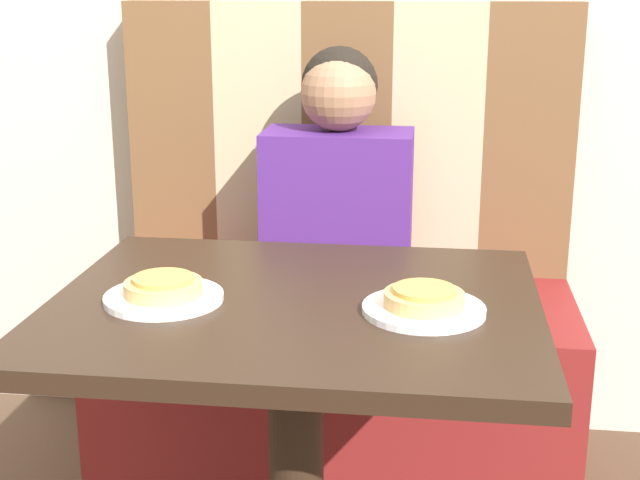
{
  "coord_description": "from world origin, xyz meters",
  "views": [
    {
      "loc": [
        0.23,
        -1.43,
        1.24
      ],
      "look_at": [
        0.0,
        0.33,
        0.73
      ],
      "focal_mm": 50.0,
      "sensor_mm": 36.0,
      "label": 1
    }
  ],
  "objects_px": {
    "pizza_left": "(163,286)",
    "pizza_right": "(424,298)",
    "plate_left": "(164,298)",
    "plate_right": "(424,309)",
    "person": "(338,178)"
  },
  "relations": [
    {
      "from": "plate_left",
      "to": "plate_right",
      "type": "height_order",
      "value": "same"
    },
    {
      "from": "plate_right",
      "to": "pizza_left",
      "type": "distance_m",
      "value": 0.44
    },
    {
      "from": "person",
      "to": "pizza_right",
      "type": "bearing_deg",
      "value": -72.61
    },
    {
      "from": "plate_right",
      "to": "pizza_left",
      "type": "relative_size",
      "value": 1.54
    },
    {
      "from": "pizza_right",
      "to": "plate_left",
      "type": "bearing_deg",
      "value": -180.0
    },
    {
      "from": "plate_left",
      "to": "plate_right",
      "type": "relative_size",
      "value": 1.0
    },
    {
      "from": "person",
      "to": "plate_left",
      "type": "height_order",
      "value": "person"
    },
    {
      "from": "pizza_left",
      "to": "pizza_right",
      "type": "relative_size",
      "value": 1.0
    },
    {
      "from": "plate_left",
      "to": "pizza_left",
      "type": "height_order",
      "value": "pizza_left"
    },
    {
      "from": "pizza_left",
      "to": "pizza_right",
      "type": "bearing_deg",
      "value": 0.0
    },
    {
      "from": "pizza_right",
      "to": "pizza_left",
      "type": "bearing_deg",
      "value": 180.0
    },
    {
      "from": "plate_right",
      "to": "pizza_right",
      "type": "height_order",
      "value": "pizza_right"
    },
    {
      "from": "person",
      "to": "pizza_right",
      "type": "relative_size",
      "value": 4.56
    },
    {
      "from": "plate_left",
      "to": "plate_right",
      "type": "distance_m",
      "value": 0.44
    },
    {
      "from": "plate_left",
      "to": "person",
      "type": "bearing_deg",
      "value": 72.61
    }
  ]
}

